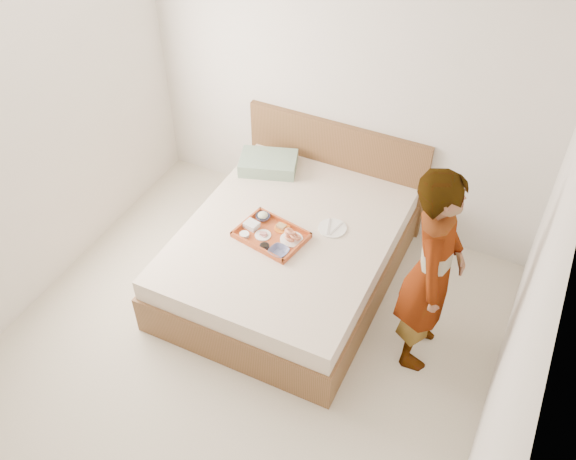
% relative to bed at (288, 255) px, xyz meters
% --- Properties ---
extents(ground, '(3.50, 4.00, 0.01)m').
position_rel_bed_xyz_m(ground, '(0.01, -1.00, -0.27)').
color(ground, beige).
rests_on(ground, ground).
extents(ceiling, '(3.50, 4.00, 0.01)m').
position_rel_bed_xyz_m(ceiling, '(0.01, -1.00, 2.33)').
color(ceiling, white).
rests_on(ceiling, ground).
extents(wall_back, '(3.50, 0.01, 2.60)m').
position_rel_bed_xyz_m(wall_back, '(0.01, 1.00, 1.04)').
color(wall_back, silver).
rests_on(wall_back, ground).
extents(wall_right, '(0.01, 4.00, 2.60)m').
position_rel_bed_xyz_m(wall_right, '(1.76, -1.00, 1.04)').
color(wall_right, silver).
rests_on(wall_right, ground).
extents(bed, '(1.65, 2.00, 0.53)m').
position_rel_bed_xyz_m(bed, '(0.00, 0.00, 0.00)').
color(bed, brown).
rests_on(bed, ground).
extents(headboard, '(1.65, 0.06, 0.95)m').
position_rel_bed_xyz_m(headboard, '(0.00, 0.97, 0.21)').
color(headboard, brown).
rests_on(headboard, ground).
extents(pillow, '(0.57, 0.47, 0.12)m').
position_rel_bed_xyz_m(pillow, '(-0.51, 0.65, 0.32)').
color(pillow, gray).
rests_on(pillow, bed).
extents(tray, '(0.58, 0.46, 0.05)m').
position_rel_bed_xyz_m(tray, '(-0.09, -0.11, 0.29)').
color(tray, '#BE4F29').
rests_on(tray, bed).
extents(prawn_plate, '(0.21, 0.21, 0.01)m').
position_rel_bed_xyz_m(prawn_plate, '(0.07, -0.09, 0.28)').
color(prawn_plate, white).
rests_on(prawn_plate, tray).
extents(navy_bowl_big, '(0.17, 0.17, 0.04)m').
position_rel_bed_xyz_m(navy_bowl_big, '(0.05, -0.26, 0.30)').
color(navy_bowl_big, '#1D204F').
rests_on(navy_bowl_big, tray).
extents(sauce_dish, '(0.09, 0.09, 0.03)m').
position_rel_bed_xyz_m(sauce_dish, '(-0.07, -0.25, 0.29)').
color(sauce_dish, black).
rests_on(sauce_dish, tray).
extents(meat_plate, '(0.15, 0.15, 0.01)m').
position_rel_bed_xyz_m(meat_plate, '(-0.15, -0.14, 0.28)').
color(meat_plate, white).
rests_on(meat_plate, tray).
extents(bread_plate, '(0.15, 0.15, 0.01)m').
position_rel_bed_xyz_m(bread_plate, '(-0.05, -0.00, 0.28)').
color(bread_plate, orange).
rests_on(bread_plate, tray).
extents(salad_bowl, '(0.13, 0.13, 0.04)m').
position_rel_bed_xyz_m(salad_bowl, '(-0.24, 0.03, 0.30)').
color(salad_bowl, '#1D204F').
rests_on(salad_bowl, tray).
extents(plastic_tub, '(0.12, 0.11, 0.05)m').
position_rel_bed_xyz_m(plastic_tub, '(-0.27, -0.09, 0.30)').
color(plastic_tub, silver).
rests_on(plastic_tub, tray).
extents(cheese_round, '(0.09, 0.09, 0.03)m').
position_rel_bed_xyz_m(cheese_round, '(-0.27, -0.21, 0.29)').
color(cheese_round, white).
rests_on(cheese_round, tray).
extents(dinner_plate, '(0.23, 0.23, 0.01)m').
position_rel_bed_xyz_m(dinner_plate, '(0.30, 0.18, 0.27)').
color(dinner_plate, white).
rests_on(dinner_plate, bed).
extents(person, '(0.47, 0.65, 1.66)m').
position_rel_bed_xyz_m(person, '(1.18, -0.22, 0.56)').
color(person, beige).
rests_on(person, ground).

